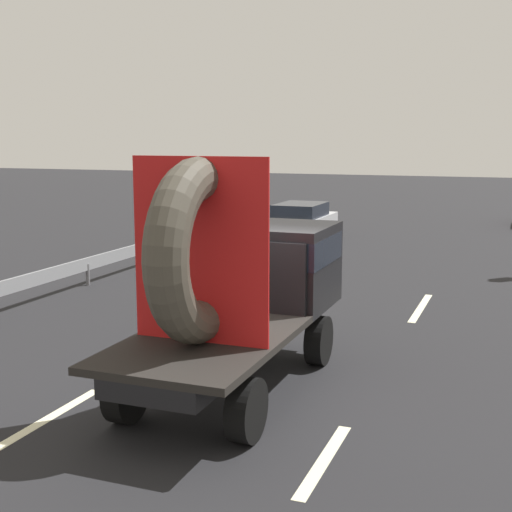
# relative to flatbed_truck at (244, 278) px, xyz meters

# --- Properties ---
(ground_plane) EXTENTS (120.00, 120.00, 0.00)m
(ground_plane) POSITION_rel_flatbed_truck_xyz_m (-0.07, -0.16, -1.62)
(ground_plane) COLOR black
(flatbed_truck) EXTENTS (2.02, 5.09, 3.47)m
(flatbed_truck) POSITION_rel_flatbed_truck_xyz_m (0.00, 0.00, 0.00)
(flatbed_truck) COLOR black
(flatbed_truck) RESTS_ON ground_plane
(distant_sedan) EXTENTS (1.73, 4.05, 1.32)m
(distant_sedan) POSITION_rel_flatbed_truck_xyz_m (-3.77, 14.94, -0.91)
(distant_sedan) COLOR black
(distant_sedan) RESTS_ON ground_plane
(guardrail) EXTENTS (0.10, 14.62, 0.71)m
(guardrail) POSITION_rel_flatbed_truck_xyz_m (-6.33, 3.29, -1.09)
(guardrail) COLOR gray
(guardrail) RESTS_ON ground_plane
(lane_dash_left_near) EXTENTS (0.16, 2.39, 0.01)m
(lane_dash_left_near) POSITION_rel_flatbed_truck_xyz_m (-1.88, -2.39, -1.61)
(lane_dash_left_near) COLOR beige
(lane_dash_left_near) RESTS_ON ground_plane
(lane_dash_left_far) EXTENTS (0.16, 2.19, 0.01)m
(lane_dash_left_far) POSITION_rel_flatbed_truck_xyz_m (-1.88, 5.61, -1.61)
(lane_dash_left_far) COLOR beige
(lane_dash_left_far) RESTS_ON ground_plane
(lane_dash_right_near) EXTENTS (0.16, 2.02, 0.01)m
(lane_dash_right_near) POSITION_rel_flatbed_truck_xyz_m (1.88, -2.19, -1.61)
(lane_dash_right_near) COLOR beige
(lane_dash_right_near) RESTS_ON ground_plane
(lane_dash_right_far) EXTENTS (0.16, 2.72, 0.01)m
(lane_dash_right_far) POSITION_rel_flatbed_truck_xyz_m (1.88, 5.73, -1.61)
(lane_dash_right_far) COLOR beige
(lane_dash_right_far) RESTS_ON ground_plane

